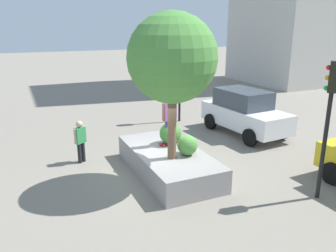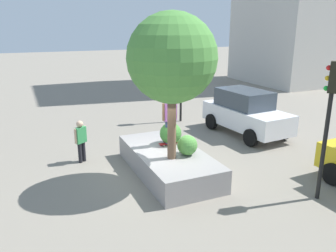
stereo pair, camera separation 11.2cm
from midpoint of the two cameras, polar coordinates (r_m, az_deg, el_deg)
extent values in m
plane|color=gray|center=(11.97, -0.87, -8.00)|extent=(120.00, 120.00, 0.00)
cube|color=gray|center=(11.92, -0.27, -6.00)|extent=(4.60, 2.19, 0.80)
cylinder|color=brown|center=(10.77, 0.38, 0.72)|extent=(0.28, 0.28, 2.47)
sphere|color=#4C8C3D|center=(10.40, 0.40, 11.35)|extent=(2.76, 2.76, 2.76)
sphere|color=#3D7A33|center=(12.34, 0.15, -1.25)|extent=(0.80, 0.80, 0.80)
sphere|color=#4C8C3D|center=(11.34, 2.99, -3.23)|extent=(0.68, 0.68, 0.68)
cube|color=#A51E1E|center=(12.35, 0.01, -2.87)|extent=(0.21, 0.80, 0.02)
sphere|color=beige|center=(12.53, 0.92, -2.75)|extent=(0.06, 0.06, 0.06)
sphere|color=beige|center=(12.39, 1.25, -2.99)|extent=(0.06, 0.06, 0.06)
sphere|color=beige|center=(12.34, -1.24, -3.07)|extent=(0.06, 0.06, 0.06)
sphere|color=beige|center=(12.19, -0.93, -3.32)|extent=(0.06, 0.06, 0.06)
cylinder|color=navy|center=(12.16, -0.40, -1.05)|extent=(0.15, 0.15, 0.84)
cylinder|color=navy|center=(12.26, 0.41, -0.90)|extent=(0.15, 0.15, 0.84)
cube|color=#8C4C99|center=(12.01, 0.01, 2.43)|extent=(0.26, 0.50, 0.66)
cylinder|color=brown|center=(11.88, -1.02, 2.37)|extent=(0.10, 0.10, 0.62)
cylinder|color=brown|center=(12.13, 1.02, 2.67)|extent=(0.10, 0.10, 0.62)
sphere|color=brown|center=(11.90, 0.01, 4.61)|extent=(0.27, 0.27, 0.27)
cube|color=white|center=(16.37, 12.61, 1.51)|extent=(4.62, 2.24, 0.90)
cube|color=#38424C|center=(16.34, 12.28, 4.57)|extent=(2.64, 1.85, 0.81)
cylinder|color=black|center=(16.16, 18.36, -0.80)|extent=(0.78, 0.29, 0.76)
cylinder|color=black|center=(14.87, 13.39, -1.88)|extent=(0.78, 0.29, 0.76)
cylinder|color=black|center=(18.13, 11.78, 1.55)|extent=(0.78, 0.29, 0.76)
cylinder|color=black|center=(16.99, 6.95, 0.78)|extent=(0.78, 0.29, 0.76)
cylinder|color=black|center=(12.31, 25.64, -7.17)|extent=(0.73, 0.24, 0.73)
cylinder|color=black|center=(10.74, 24.43, -3.27)|extent=(0.12, 0.12, 3.21)
cube|color=black|center=(10.29, 25.78, 7.43)|extent=(0.36, 0.37, 0.85)
sphere|color=red|center=(10.26, 25.11, 8.88)|extent=(0.14, 0.14, 0.14)
sphere|color=gold|center=(10.29, 24.92, 7.34)|extent=(0.14, 0.14, 0.14)
sphere|color=green|center=(10.33, 24.73, 5.81)|extent=(0.14, 0.14, 0.14)
cylinder|color=black|center=(17.96, 1.78, 6.20)|extent=(0.12, 0.12, 3.47)
cube|color=black|center=(17.70, 1.85, 13.09)|extent=(0.37, 0.37, 0.85)
sphere|color=red|center=(17.54, 1.67, 13.87)|extent=(0.14, 0.14, 0.14)
sphere|color=gold|center=(17.56, 1.66, 12.95)|extent=(0.14, 0.14, 0.14)
sphere|color=green|center=(17.58, 1.66, 12.04)|extent=(0.14, 0.14, 0.14)
cylinder|color=black|center=(13.15, -14.87, -4.45)|extent=(0.14, 0.14, 0.77)
cylinder|color=black|center=(13.26, -14.28, -4.22)|extent=(0.14, 0.14, 0.77)
cube|color=#338C4C|center=(12.98, -14.79, -1.52)|extent=(0.39, 0.46, 0.60)
cylinder|color=#D8AD8C|center=(12.84, -15.55, -1.70)|extent=(0.09, 0.09, 0.57)
cylinder|color=#D8AD8C|center=(13.12, -14.06, -1.19)|extent=(0.09, 0.09, 0.57)
sphere|color=#D8AD8C|center=(12.86, -14.93, 0.28)|extent=(0.25, 0.25, 0.25)
camera|label=1|loc=(0.06, -90.28, -0.08)|focal=36.29mm
camera|label=2|loc=(0.06, 89.72, 0.08)|focal=36.29mm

